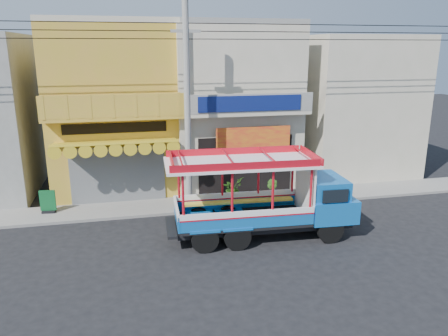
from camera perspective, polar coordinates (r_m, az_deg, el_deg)
name	(u,v)px	position (r m, az deg, el deg)	size (l,w,h in m)	color
ground	(229,240)	(16.58, 0.66, -9.40)	(90.00, 90.00, 0.00)	black
sidewalk	(209,203)	(20.18, -1.98, -4.58)	(30.00, 2.00, 0.12)	slate
shophouse_left	(115,107)	(22.78, -14.03, 7.78)	(6.00, 7.50, 8.24)	gold
shophouse_right	(231,103)	(23.43, 0.94, 8.43)	(6.00, 6.75, 8.24)	#BCB69A
party_pilaster	(183,116)	(19.87, -5.41, 6.79)	(0.35, 0.30, 8.00)	#BCB69A
filler_building_right	(351,105)	(26.05, 16.20, 7.86)	(6.00, 6.00, 7.60)	#BCB69A
utility_pole	(191,96)	(18.23, -4.37, 9.31)	(28.00, 0.26, 9.00)	gray
songthaew_truck	(276,197)	(16.48, 6.75, -3.77)	(7.09, 2.64, 3.26)	black
green_sign	(48,203)	(20.18, -22.00, -4.30)	(0.65, 0.35, 1.00)	black
potted_plant_a	(233,188)	(20.35, 1.13, -2.66)	(0.94, 0.82, 1.05)	#264F16
potted_plant_b	(273,191)	(20.17, 6.38, -2.96)	(0.56, 0.45, 1.02)	#264F16
potted_plant_c	(306,184)	(21.35, 10.70, -2.12)	(0.57, 0.57, 1.01)	#264F16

